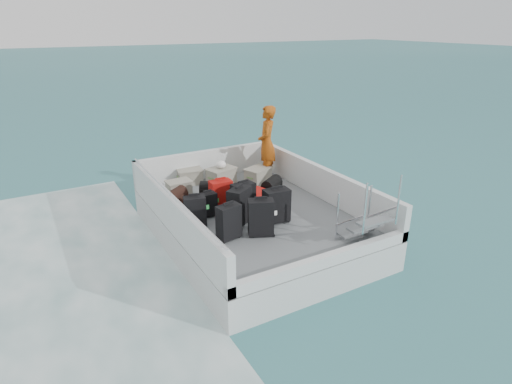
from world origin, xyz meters
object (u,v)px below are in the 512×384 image
at_px(suitcase_3, 261,218).
at_px(crate_0, 179,188).
at_px(suitcase_2, 208,205).
at_px(suitcase_6, 276,206).
at_px(passenger, 267,143).
at_px(suitcase_5, 221,195).
at_px(suitcase_7, 243,199).
at_px(crate_2, 221,177).
at_px(suitcase_8, 254,199).
at_px(suitcase_1, 195,212).
at_px(suitcase_0, 229,222).
at_px(crate_1, 190,177).
at_px(suitcase_4, 240,206).
at_px(crate_3, 258,176).

distance_m(suitcase_3, crate_0, 2.71).
bearing_deg(suitcase_2, suitcase_6, -41.14).
height_order(suitcase_2, passenger, passenger).
relative_size(suitcase_5, suitcase_7, 0.95).
bearing_deg(suitcase_6, crate_0, 121.78).
distance_m(suitcase_6, crate_2, 2.46).
relative_size(suitcase_8, crate_2, 1.16).
height_order(suitcase_1, suitcase_7, suitcase_7).
relative_size(suitcase_5, suitcase_6, 0.91).
bearing_deg(crate_2, suitcase_0, -112.47).
relative_size(suitcase_0, crate_1, 1.18).
distance_m(suitcase_5, passenger, 2.20).
relative_size(suitcase_0, crate_2, 1.06).
relative_size(suitcase_4, passenger, 0.40).
bearing_deg(crate_3, crate_2, 155.73).
xyz_separation_m(suitcase_1, crate_3, (2.24, 1.49, -0.13)).
xyz_separation_m(suitcase_5, crate_1, (-0.02, 1.72, -0.14)).
height_order(suitcase_5, suitcase_8, suitcase_5).
height_order(suitcase_6, crate_2, suitcase_6).
relative_size(suitcase_8, crate_3, 1.24).
bearing_deg(suitcase_7, suitcase_4, -134.80).
xyz_separation_m(suitcase_0, crate_3, (1.90, 2.26, -0.15)).
height_order(suitcase_0, suitcase_4, suitcase_4).
height_order(suitcase_4, suitcase_7, suitcase_4).
xyz_separation_m(suitcase_8, crate_0, (-1.19, 1.35, 0.01)).
bearing_deg(suitcase_5, suitcase_7, -54.45).
bearing_deg(passenger, crate_2, -68.05).
bearing_deg(suitcase_1, suitcase_2, 51.57).
height_order(suitcase_4, suitcase_5, suitcase_4).
distance_m(suitcase_5, suitcase_7, 0.54).
distance_m(suitcase_4, crate_1, 2.57).
bearing_deg(suitcase_4, suitcase_3, -113.19).
bearing_deg(suitcase_7, suitcase_3, -108.05).
relative_size(crate_0, crate_2, 0.82).
xyz_separation_m(suitcase_0, suitcase_1, (-0.34, 0.78, -0.02)).
bearing_deg(crate_1, suitcase_2, -100.93).
relative_size(suitcase_3, suitcase_6, 1.03).
xyz_separation_m(suitcase_1, suitcase_3, (0.91, -0.93, 0.05)).
bearing_deg(suitcase_4, suitcase_2, 90.98).
relative_size(suitcase_5, crate_3, 1.07).
distance_m(suitcase_4, crate_0, 2.07).
relative_size(suitcase_1, crate_1, 1.09).
relative_size(suitcase_4, crate_0, 1.43).
xyz_separation_m(suitcase_1, suitcase_2, (0.39, 0.30, -0.05)).
distance_m(suitcase_2, suitcase_6, 1.39).
height_order(suitcase_3, passenger, passenger).
bearing_deg(crate_3, suitcase_2, -147.21).
distance_m(suitcase_7, crate_2, 1.81).
relative_size(suitcase_0, suitcase_7, 1.01).
height_order(crate_0, crate_1, crate_1).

